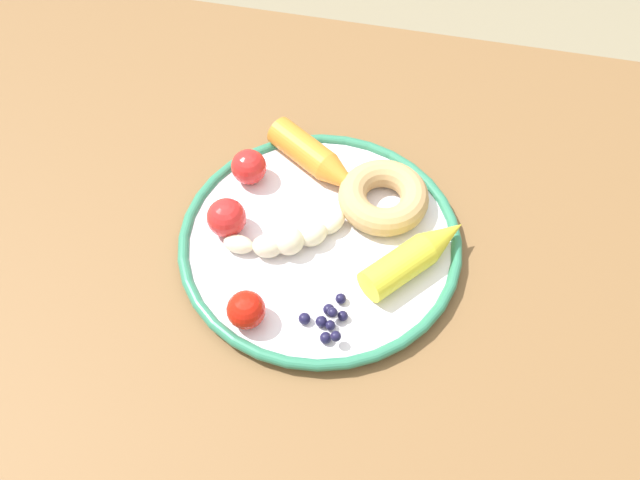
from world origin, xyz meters
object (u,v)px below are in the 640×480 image
object	(u,v)px
plate	(320,242)
tomato_far	(227,218)
blueberry_pile	(328,319)
dining_table	(270,307)
banana	(288,238)
carrot_orange	(319,161)
tomato_mid	(251,311)
carrot_yellow	(416,255)
tomato_near	(249,167)
donut	(383,197)

from	to	relation	value
plate	tomato_far	xyz separation A→B (m)	(-0.10, -0.01, 0.02)
tomato_far	blueberry_pile	bearing A→B (deg)	-34.81
dining_table	banana	xyz separation A→B (m)	(0.02, 0.03, 0.10)
dining_table	banana	world-z (taller)	banana
banana	carrot_orange	world-z (taller)	carrot_orange
blueberry_pile	dining_table	bearing A→B (deg)	144.83
plate	tomato_far	size ratio (longest dim) A/B	7.21
banana	carrot_orange	size ratio (longest dim) A/B	0.95
blueberry_pile	tomato_mid	bearing A→B (deg)	-170.15
tomato_far	carrot_yellow	bearing A→B (deg)	-0.69
tomato_near	carrot_yellow	bearing A→B (deg)	-21.08
donut	blueberry_pile	xyz separation A→B (m)	(-0.03, -0.15, -0.01)
carrot_orange	tomato_far	distance (m)	0.13
carrot_yellow	tomato_mid	world-z (taller)	tomato_mid
donut	carrot_orange	bearing A→B (deg)	156.35
carrot_yellow	dining_table	bearing A→B (deg)	-168.40
dining_table	carrot_orange	world-z (taller)	carrot_orange
carrot_orange	tomato_far	world-z (taller)	tomato_far
banana	tomato_near	bearing A→B (deg)	128.47
blueberry_pile	tomato_far	size ratio (longest dim) A/B	1.37
dining_table	donut	size ratio (longest dim) A/B	12.69
carrot_orange	carrot_yellow	bearing A→B (deg)	-39.74
tomato_near	tomato_far	size ratio (longest dim) A/B	0.95
donut	carrot_yellow	bearing A→B (deg)	-56.76
carrot_yellow	blueberry_pile	world-z (taller)	carrot_yellow
dining_table	plate	bearing A→B (deg)	39.41
tomato_near	dining_table	bearing A→B (deg)	-66.99
tomato_near	tomato_far	world-z (taller)	tomato_far
banana	carrot_orange	distance (m)	0.11
tomato_near	tomato_mid	distance (m)	0.18
carrot_yellow	donut	world-z (taller)	carrot_yellow
dining_table	tomato_mid	world-z (taller)	tomato_mid
tomato_near	plate	bearing A→B (deg)	-35.01
plate	banana	xyz separation A→B (m)	(-0.03, -0.01, 0.02)
donut	tomato_mid	size ratio (longest dim) A/B	2.57
tomato_near	tomato_mid	bearing A→B (deg)	-74.05
carrot_orange	tomato_mid	world-z (taller)	tomato_mid
banana	plate	bearing A→B (deg)	23.58
plate	donut	size ratio (longest dim) A/B	3.06
tomato_far	carrot_orange	bearing A→B (deg)	52.69
banana	tomato_near	size ratio (longest dim) A/B	3.13
tomato_far	tomato_mid	bearing A→B (deg)	-62.02
banana	tomato_far	size ratio (longest dim) A/B	2.96
dining_table	tomato_near	xyz separation A→B (m)	(-0.05, 0.11, 0.11)
dining_table	blueberry_pile	world-z (taller)	blueberry_pile
carrot_yellow	tomato_mid	size ratio (longest dim) A/B	3.14
plate	donut	xyz separation A→B (m)	(0.06, 0.06, 0.02)
dining_table	plate	size ratio (longest dim) A/B	4.14
blueberry_pile	carrot_yellow	bearing A→B (deg)	49.32
tomato_mid	plate	bearing A→B (deg)	67.41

